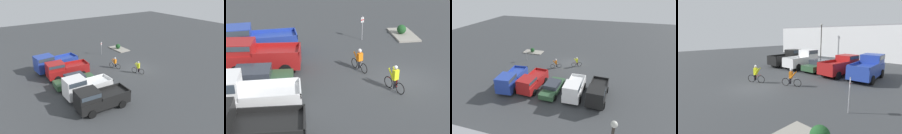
{
  "view_description": "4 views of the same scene",
  "coord_description": "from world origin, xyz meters",
  "views": [
    {
      "loc": [
        -20.97,
        18.36,
        11.56
      ],
      "look_at": [
        0.0,
        4.26,
        1.2
      ],
      "focal_mm": 35.0,
      "sensor_mm": 36.0,
      "label": 1
    },
    {
      "loc": [
        -17.12,
        6.75,
        9.16
      ],
      "look_at": [
        0.0,
        4.26,
        1.2
      ],
      "focal_mm": 50.0,
      "sensor_mm": 36.0,
      "label": 2
    },
    {
      "loc": [
        -6.61,
        26.94,
        12.57
      ],
      "look_at": [
        0.0,
        4.26,
        1.2
      ],
      "focal_mm": 28.0,
      "sensor_mm": 36.0,
      "label": 3
    },
    {
      "loc": [
        12.1,
        -7.96,
        4.43
      ],
      "look_at": [
        0.0,
        4.26,
        1.2
      ],
      "focal_mm": 28.0,
      "sensor_mm": 36.0,
      "label": 4
    }
  ],
  "objects": [
    {
      "name": "pickup_truck_1",
      "position": [
        -2.79,
        9.63,
        1.22
      ],
      "size": [
        2.15,
        5.04,
        2.38
      ],
      "color": "white",
      "rests_on": "ground_plane"
    },
    {
      "name": "fire_lane_sign",
      "position": [
        7.9,
        1.01,
        1.28
      ],
      "size": [
        0.17,
        0.27,
        2.1
      ],
      "color": "#9E9EA3",
      "rests_on": "ground_plane"
    },
    {
      "name": "sedan_0",
      "position": [
        0.02,
        9.35,
        0.71
      ],
      "size": [
        2.19,
        4.76,
        1.42
      ],
      "color": "#2D5133",
      "rests_on": "ground_plane"
    },
    {
      "name": "warehouse_building",
      "position": [
        0.0,
        29.63,
        3.0
      ],
      "size": [
        39.9,
        15.26,
        6.0
      ],
      "color": "silver",
      "rests_on": "ground_plane"
    },
    {
      "name": "ground_plane",
      "position": [
        0.0,
        0.0,
        0.0
      ],
      "size": [
        80.0,
        80.0,
        0.0
      ],
      "primitive_type": "plane",
      "color": "#383A3D"
    },
    {
      "name": "lamppost",
      "position": [
        -7.18,
        19.87,
        3.77
      ],
      "size": [
        0.36,
        0.36,
        6.38
      ],
      "color": "#2D2823",
      "rests_on": "ground_plane"
    },
    {
      "name": "cyclist_1",
      "position": [
        -1.24,
        1.02,
        0.82
      ],
      "size": [
        1.61,
        0.78,
        1.67
      ],
      "color": "black",
      "rests_on": "ground_plane"
    },
    {
      "name": "cyclist_0",
      "position": [
        1.89,
        2.5,
        0.8
      ],
      "size": [
        1.64,
        0.8,
        1.6
      ],
      "color": "black",
      "rests_on": "ground_plane"
    },
    {
      "name": "pickup_truck_0",
      "position": [
        -5.56,
        9.55,
        1.14
      ],
      "size": [
        2.42,
        5.24,
        2.22
      ],
      "color": "black",
      "rests_on": "ground_plane"
    },
    {
      "name": "pickup_truck_2",
      "position": [
        2.84,
        9.39,
        1.11
      ],
      "size": [
        2.48,
        5.23,
        2.14
      ],
      "color": "maroon",
      "rests_on": "ground_plane"
    },
    {
      "name": "pickup_truck_3",
      "position": [
        5.57,
        9.86,
        1.22
      ],
      "size": [
        2.62,
        5.68,
        2.38
      ],
      "color": "#233D9E",
      "rests_on": "ground_plane"
    }
  ]
}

